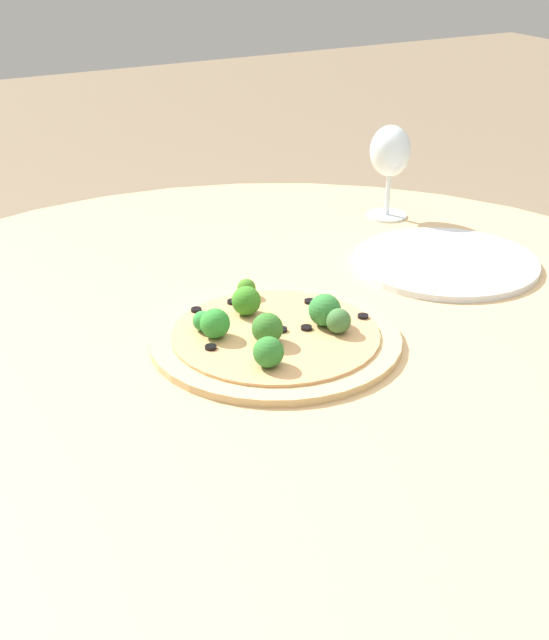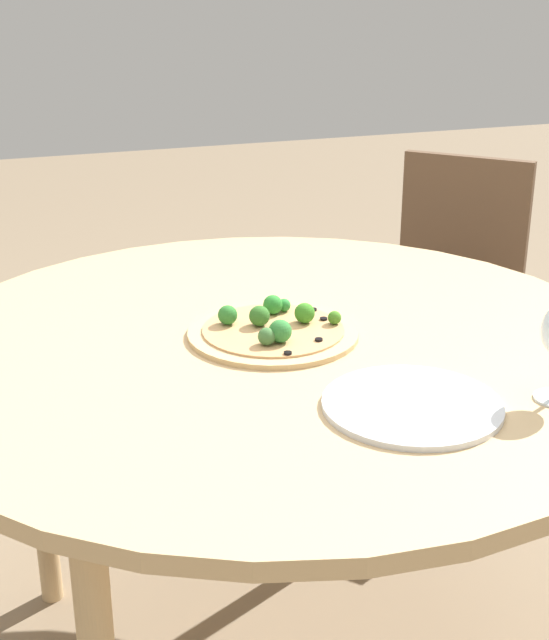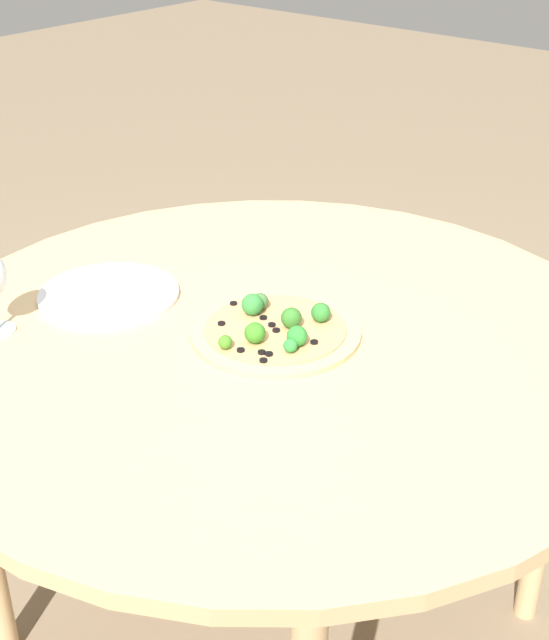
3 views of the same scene
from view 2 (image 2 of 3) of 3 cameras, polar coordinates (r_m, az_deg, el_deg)
name	(u,v)px [view 2 (image 2 of 3)]	position (r m, az deg, el deg)	size (l,w,h in m)	color
dining_table	(275,369)	(1.64, 0.02, -3.14)	(1.32, 1.32, 0.77)	tan
chair	(447,298)	(2.65, 10.97, 1.40)	(0.56, 0.56, 0.89)	brown
pizza	(274,329)	(1.62, 0.00, -0.58)	(0.31, 0.31, 0.05)	tan
plate_near	(412,405)	(1.37, 8.80, -5.40)	(0.28, 0.28, 0.01)	silver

